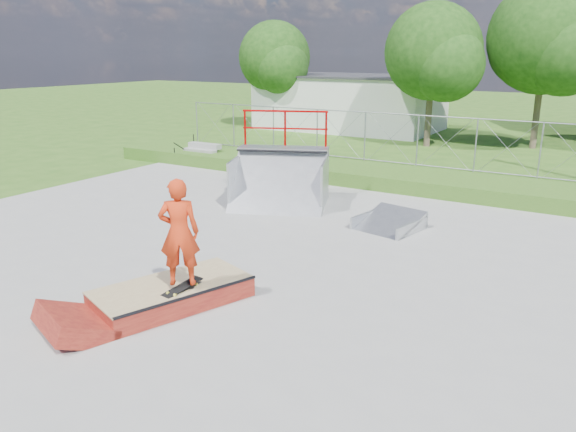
% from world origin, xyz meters
% --- Properties ---
extents(ground, '(120.00, 120.00, 0.00)m').
position_xyz_m(ground, '(0.00, 0.00, 0.00)').
color(ground, '#2F5B1A').
rests_on(ground, ground).
extents(concrete_pad, '(20.00, 16.00, 0.04)m').
position_xyz_m(concrete_pad, '(0.00, 0.00, 0.02)').
color(concrete_pad, gray).
rests_on(concrete_pad, ground).
extents(grass_berm, '(24.00, 3.00, 0.50)m').
position_xyz_m(grass_berm, '(0.00, 9.50, 0.25)').
color(grass_berm, '#2F5B1A').
rests_on(grass_berm, ground).
extents(grind_box, '(2.17, 3.02, 0.41)m').
position_xyz_m(grind_box, '(-0.30, -1.79, 0.20)').
color(grind_box, maroon).
rests_on(grind_box, concrete_pad).
extents(quarter_pipe, '(3.36, 3.13, 2.70)m').
position_xyz_m(quarter_pipe, '(-2.23, 4.91, 1.35)').
color(quarter_pipe, '#9A9DA2').
rests_on(quarter_pipe, concrete_pad).
extents(flat_bank_ramp, '(1.68, 1.75, 0.43)m').
position_xyz_m(flat_bank_ramp, '(1.37, 4.44, 0.22)').
color(flat_bank_ramp, '#9A9DA2').
rests_on(flat_bank_ramp, concrete_pad).
extents(skateboard, '(0.33, 0.82, 0.13)m').
position_xyz_m(skateboard, '(0.03, -1.87, 0.45)').
color(skateboard, black).
rests_on(skateboard, grind_box).
extents(skater, '(0.81, 0.76, 1.87)m').
position_xyz_m(skater, '(0.03, -1.87, 1.39)').
color(skater, red).
rests_on(skater, grind_box).
extents(concrete_stairs, '(1.50, 1.60, 0.80)m').
position_xyz_m(concrete_stairs, '(-8.50, 8.70, 0.40)').
color(concrete_stairs, gray).
rests_on(concrete_stairs, ground).
extents(chain_link_fence, '(20.00, 0.06, 1.80)m').
position_xyz_m(chain_link_fence, '(0.00, 10.50, 1.40)').
color(chain_link_fence, gray).
rests_on(chain_link_fence, grass_berm).
extents(utility_building_flat, '(10.00, 6.00, 3.00)m').
position_xyz_m(utility_building_flat, '(-8.00, 22.00, 1.50)').
color(utility_building_flat, white).
rests_on(utility_building_flat, ground).
extents(tree_left_near, '(4.76, 4.48, 6.65)m').
position_xyz_m(tree_left_near, '(-1.75, 17.83, 4.24)').
color(tree_left_near, brown).
rests_on(tree_left_near, ground).
extents(tree_center, '(5.44, 5.12, 7.60)m').
position_xyz_m(tree_center, '(2.78, 19.81, 4.85)').
color(tree_center, brown).
rests_on(tree_center, ground).
extents(tree_left_far, '(4.42, 4.16, 6.18)m').
position_xyz_m(tree_left_far, '(-11.77, 19.85, 3.94)').
color(tree_left_far, brown).
rests_on(tree_left_far, ground).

